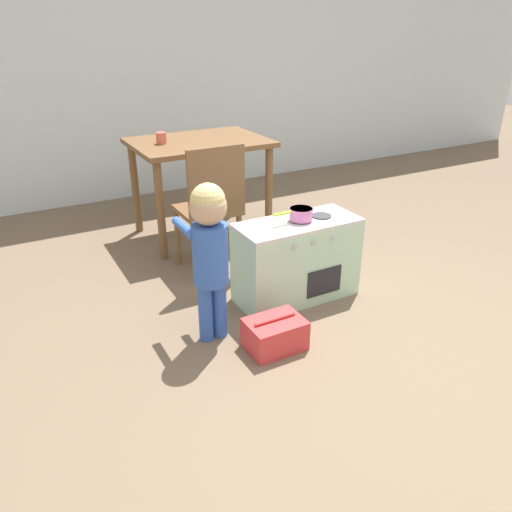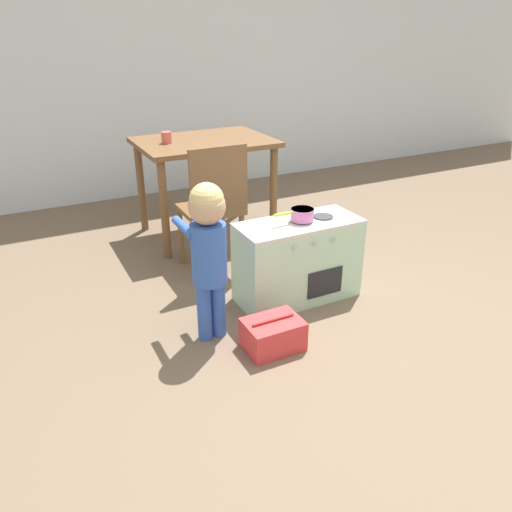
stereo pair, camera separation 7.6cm
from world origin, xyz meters
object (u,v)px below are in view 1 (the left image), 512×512
object	(u,v)px
child_figure	(209,241)
dining_chair_near	(210,206)
play_kitchen	(297,260)
dining_table	(200,156)
toy_pot	(301,213)
cup_on_table	(161,138)
toy_basket	(275,334)

from	to	relation	value
child_figure	dining_chair_near	size ratio (longest dim) A/B	0.98
play_kitchen	dining_chair_near	world-z (taller)	dining_chair_near
dining_table	dining_chair_near	world-z (taller)	dining_chair_near
dining_chair_near	toy_pot	bearing A→B (deg)	-59.48
dining_table	toy_pot	bearing A→B (deg)	-84.70
toy_pot	cup_on_table	distance (m)	1.30
play_kitchen	dining_chair_near	bearing A→B (deg)	119.35
child_figure	cup_on_table	world-z (taller)	child_figure
dining_table	cup_on_table	bearing A→B (deg)	177.10
dining_chair_near	cup_on_table	distance (m)	0.74
toy_basket	dining_chair_near	distance (m)	1.02
play_kitchen	toy_basket	size ratio (longest dim) A/B	2.50
child_figure	toy_basket	xyz separation A→B (m)	(0.24, -0.24, -0.48)
toy_basket	dining_table	world-z (taller)	dining_table
play_kitchen	cup_on_table	xyz separation A→B (m)	(-0.38, 1.22, 0.54)
child_figure	dining_chair_near	xyz separation A→B (m)	(0.31, 0.70, -0.09)
toy_pot	child_figure	bearing A→B (deg)	-166.46
dining_chair_near	cup_on_table	xyz separation A→B (m)	(-0.07, 0.67, 0.32)
dining_table	play_kitchen	bearing A→B (deg)	-85.39
play_kitchen	toy_basket	distance (m)	0.58
toy_pot	child_figure	size ratio (longest dim) A/B	0.30
dining_table	cup_on_table	world-z (taller)	cup_on_table
play_kitchen	child_figure	world-z (taller)	child_figure
play_kitchen	toy_pot	world-z (taller)	toy_pot
child_figure	cup_on_table	size ratio (longest dim) A/B	10.59
toy_basket	dining_table	bearing A→B (deg)	79.81
child_figure	dining_table	bearing A→B (deg)	68.83
dining_table	dining_chair_near	bearing A→B (deg)	-107.79
play_kitchen	cup_on_table	bearing A→B (deg)	107.20
toy_pot	dining_table	xyz separation A→B (m)	(-0.11, 1.20, 0.09)
toy_pot	dining_chair_near	bearing A→B (deg)	120.52
toy_pot	dining_table	world-z (taller)	dining_table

